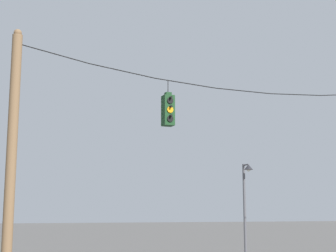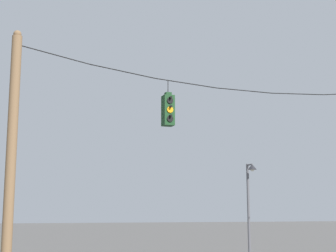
{
  "view_description": "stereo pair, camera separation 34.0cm",
  "coord_description": "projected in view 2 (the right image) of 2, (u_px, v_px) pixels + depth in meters",
  "views": [
    {
      "loc": [
        -8.7,
        -14.29,
        2.1
      ],
      "look_at": [
        -2.76,
        0.41,
        4.79
      ],
      "focal_mm": 55.0,
      "sensor_mm": 36.0,
      "label": 1
    },
    {
      "loc": [
        -8.38,
        -14.42,
        2.1
      ],
      "look_at": [
        -2.76,
        0.41,
        4.79
      ],
      "focal_mm": 55.0,
      "sensor_mm": 36.0,
      "label": 2
    }
  ],
  "objects": [
    {
      "name": "span_wire",
      "position": [
        245.0,
        84.0,
        17.32
      ],
      "size": [
        14.85,
        0.03,
        0.76
      ],
      "color": "black"
    },
    {
      "name": "utility_pole_left",
      "position": [
        11.0,
        157.0,
        14.26
      ],
      "size": [
        0.29,
        0.29,
        7.32
      ],
      "color": "brown",
      "rests_on": "ground_plane"
    },
    {
      "name": "traffic_light_near_right_pole",
      "position": [
        168.0,
        110.0,
        16.16
      ],
      "size": [
        0.34,
        0.46,
        1.46
      ],
      "color": "#143819"
    },
    {
      "name": "street_lamp",
      "position": [
        250.0,
        193.0,
        23.11
      ],
      "size": [
        0.39,
        0.69,
        4.32
      ],
      "color": "#515156",
      "rests_on": "ground_plane"
    }
  ]
}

